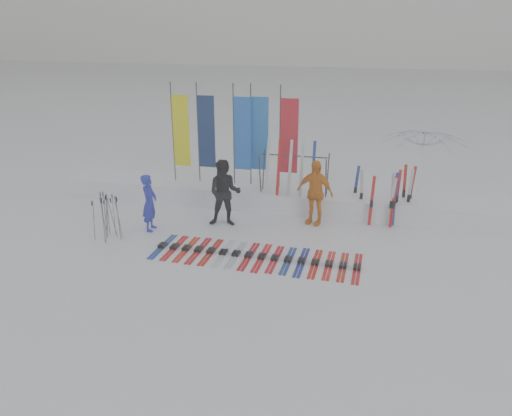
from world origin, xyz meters
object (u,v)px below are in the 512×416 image
(person_blue, at_px, (149,203))
(tent_canopy, at_px, (421,166))
(person_yellow, at_px, (315,192))
(ski_rack, at_px, (294,169))
(ski_row, at_px, (256,256))
(person_black, at_px, (225,193))

(person_blue, distance_m, tent_canopy, 8.60)
(person_blue, bearing_deg, person_yellow, -76.52)
(person_yellow, xyz_separation_m, ski_rack, (-0.76, 0.80, 0.43))
(person_blue, bearing_deg, ski_row, -113.72)
(person_black, height_order, ski_rack, person_black)
(person_black, height_order, ski_row, person_black)
(tent_canopy, bearing_deg, person_yellow, -138.29)
(person_yellow, relative_size, ski_row, 0.37)
(person_black, distance_m, tent_canopy, 6.49)
(person_blue, bearing_deg, tent_canopy, -66.66)
(ski_rack, bearing_deg, person_black, -137.49)
(person_black, xyz_separation_m, ski_row, (1.39, -1.87, -0.93))
(tent_canopy, height_order, ski_rack, tent_canopy)
(ski_rack, bearing_deg, tent_canopy, 26.57)
(tent_canopy, bearing_deg, ski_row, -127.59)
(ski_row, relative_size, ski_rack, 2.54)
(person_yellow, height_order, tent_canopy, tent_canopy)
(person_black, bearing_deg, person_yellow, 5.40)
(person_blue, distance_m, person_yellow, 4.68)
(person_yellow, bearing_deg, ski_rack, 150.57)
(person_yellow, distance_m, ski_rack, 1.19)
(person_blue, bearing_deg, ski_rack, -63.04)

